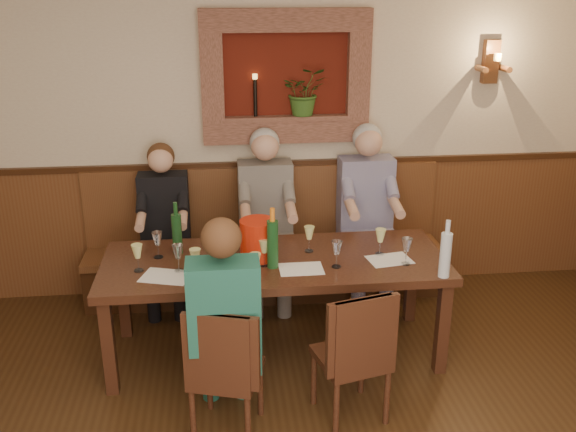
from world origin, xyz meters
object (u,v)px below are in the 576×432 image
at_px(chair_near_left, 226,395).
at_px(person_bench_mid, 267,233).
at_px(bench, 265,259).
at_px(person_chair_front, 225,343).
at_px(person_bench_left, 166,242).
at_px(dining_table, 275,269).
at_px(wine_bottle_green_a, 273,243).
at_px(spittoon_bucket, 258,240).
at_px(person_bench_right, 366,228).
at_px(wine_bottle_green_b, 177,233).
at_px(chair_near_right, 351,379).
at_px(water_bottle, 445,254).

distance_m(chair_near_left, person_bench_mid, 1.75).
relative_size(bench, person_bench_mid, 2.03).
xyz_separation_m(bench, person_chair_front, (-0.36, -1.72, 0.25)).
bearing_deg(person_bench_left, person_bench_mid, -0.22).
bearing_deg(dining_table, wine_bottle_green_a, -100.66).
height_order(person_bench_left, spittoon_bucket, person_bench_left).
height_order(bench, person_bench_right, person_bench_right).
relative_size(bench, person_bench_left, 2.18).
xyz_separation_m(person_bench_right, wine_bottle_green_b, (-1.53, -0.65, 0.29)).
relative_size(person_bench_left, wine_bottle_green_a, 3.24).
distance_m(dining_table, wine_bottle_green_b, 0.74).
height_order(bench, chair_near_right, bench).
bearing_deg(chair_near_right, wine_bottle_green_b, 123.90).
distance_m(wine_bottle_green_a, water_bottle, 1.14).
bearing_deg(person_bench_mid, person_bench_left, 179.78).
xyz_separation_m(person_chair_front, water_bottle, (1.45, 0.38, 0.34)).
relative_size(chair_near_right, person_bench_mid, 0.61).
xyz_separation_m(person_bench_left, person_bench_right, (1.67, -0.00, 0.05)).
bearing_deg(chair_near_left, person_chair_front, 101.60).
bearing_deg(person_chair_front, dining_table, 64.92).
bearing_deg(person_bench_mid, wine_bottle_green_b, -136.46).
xyz_separation_m(bench, wine_bottle_green_a, (-0.02, -1.07, 0.60)).
height_order(person_bench_right, wine_bottle_green_a, person_bench_right).
relative_size(chair_near_left, chair_near_right, 0.97).
bearing_deg(water_bottle, bench, 128.91).
bearing_deg(person_chair_front, bench, 78.05).
bearing_deg(person_bench_right, chair_near_right, -105.55).
height_order(dining_table, person_bench_right, person_bench_right).
relative_size(dining_table, wine_bottle_green_b, 6.28).
distance_m(chair_near_left, chair_near_right, 0.78).
distance_m(chair_near_right, spittoon_bucket, 1.14).
relative_size(chair_near_left, person_bench_right, 0.59).
bearing_deg(person_chair_front, chair_near_left, -95.13).
bearing_deg(person_bench_right, wine_bottle_green_a, -132.30).
bearing_deg(person_bench_mid, dining_table, -90.59).
bearing_deg(wine_bottle_green_b, spittoon_bucket, -15.79).
distance_m(person_chair_front, water_bottle, 1.53).
bearing_deg(water_bottle, dining_table, 159.85).
height_order(person_chair_front, wine_bottle_green_b, person_chair_front).
bearing_deg(person_bench_left, dining_table, -45.66).
relative_size(chair_near_left, person_chair_front, 0.63).
xyz_separation_m(bench, wine_bottle_green_b, (-0.68, -0.76, 0.58)).
bearing_deg(person_bench_left, person_chair_front, -74.27).
distance_m(chair_near_right, person_bench_left, 2.05).
bearing_deg(spittoon_bucket, wine_bottle_green_b, 164.21).
relative_size(person_bench_left, spittoon_bucket, 4.82).
bearing_deg(spittoon_bucket, person_chair_front, -107.39).
bearing_deg(wine_bottle_green_b, person_chair_front, -72.08).
xyz_separation_m(chair_near_right, person_bench_right, (0.45, 1.61, 0.36)).
height_order(dining_table, person_bench_mid, person_bench_mid).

